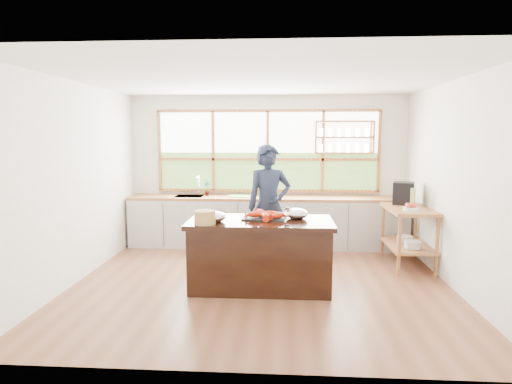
# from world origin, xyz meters

# --- Properties ---
(ground_plane) EXTENTS (5.00, 5.00, 0.00)m
(ground_plane) POSITION_xyz_m (0.00, 0.00, 0.00)
(ground_plane) COLOR brown
(room_shell) EXTENTS (5.02, 4.52, 2.71)m
(room_shell) POSITION_xyz_m (0.02, 0.51, 1.75)
(room_shell) COLOR white
(room_shell) RESTS_ON ground_plane
(back_counter) EXTENTS (4.90, 0.63, 0.90)m
(back_counter) POSITION_xyz_m (-0.02, 1.94, 0.45)
(back_counter) COLOR beige
(back_counter) RESTS_ON ground_plane
(right_shelf_unit) EXTENTS (0.62, 1.10, 0.90)m
(right_shelf_unit) POSITION_xyz_m (2.19, 0.89, 0.60)
(right_shelf_unit) COLOR #A86030
(right_shelf_unit) RESTS_ON ground_plane
(island) EXTENTS (1.85, 0.90, 0.90)m
(island) POSITION_xyz_m (0.00, -0.20, 0.45)
(island) COLOR black
(island) RESTS_ON ground_plane
(cook) EXTENTS (0.77, 0.62, 1.85)m
(cook) POSITION_xyz_m (0.08, 0.72, 0.93)
(cook) COLOR #1A2134
(cook) RESTS_ON ground_plane
(potted_plant) EXTENTS (0.17, 0.14, 0.27)m
(potted_plant) POSITION_xyz_m (-1.09, 2.00, 1.03)
(potted_plant) COLOR slate
(potted_plant) RESTS_ON back_counter
(cutting_board) EXTENTS (0.44, 0.36, 0.01)m
(cutting_board) POSITION_xyz_m (-0.49, 1.94, 0.91)
(cutting_board) COLOR #65BA3D
(cutting_board) RESTS_ON back_counter
(espresso_machine) EXTENTS (0.40, 0.41, 0.35)m
(espresso_machine) POSITION_xyz_m (2.19, 1.24, 1.08)
(espresso_machine) COLOR black
(espresso_machine) RESTS_ON right_shelf_unit
(wine_bottle) EXTENTS (0.09, 0.09, 0.30)m
(wine_bottle) POSITION_xyz_m (2.24, 0.91, 1.05)
(wine_bottle) COLOR #92AF57
(wine_bottle) RESTS_ON right_shelf_unit
(fruit_bowl) EXTENTS (0.22, 0.22, 0.11)m
(fruit_bowl) POSITION_xyz_m (2.14, 0.65, 0.95)
(fruit_bowl) COLOR silver
(fruit_bowl) RESTS_ON right_shelf_unit
(slate_board) EXTENTS (0.59, 0.45, 0.02)m
(slate_board) POSITION_xyz_m (0.05, -0.09, 0.91)
(slate_board) COLOR black
(slate_board) RESTS_ON island
(lobster_pile) EXTENTS (0.52, 0.48, 0.08)m
(lobster_pile) POSITION_xyz_m (0.07, -0.12, 0.96)
(lobster_pile) COLOR red
(lobster_pile) RESTS_ON slate_board
(mixing_bowl_left) EXTENTS (0.29, 0.29, 0.14)m
(mixing_bowl_left) POSITION_xyz_m (-0.58, -0.32, 0.96)
(mixing_bowl_left) COLOR silver
(mixing_bowl_left) RESTS_ON island
(mixing_bowl_right) EXTENTS (0.30, 0.30, 0.14)m
(mixing_bowl_right) POSITION_xyz_m (0.47, -0.06, 0.96)
(mixing_bowl_right) COLOR silver
(mixing_bowl_right) RESTS_ON island
(wine_glass) EXTENTS (0.08, 0.08, 0.22)m
(wine_glass) POSITION_xyz_m (0.33, -0.49, 1.06)
(wine_glass) COLOR white
(wine_glass) RESTS_ON island
(wicker_basket) EXTENTS (0.26, 0.26, 0.17)m
(wicker_basket) POSITION_xyz_m (-0.67, -0.49, 0.98)
(wicker_basket) COLOR tan
(wicker_basket) RESTS_ON island
(parchment_roll) EXTENTS (0.22, 0.30, 0.08)m
(parchment_roll) POSITION_xyz_m (-0.80, -0.03, 0.94)
(parchment_roll) COLOR white
(parchment_roll) RESTS_ON island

